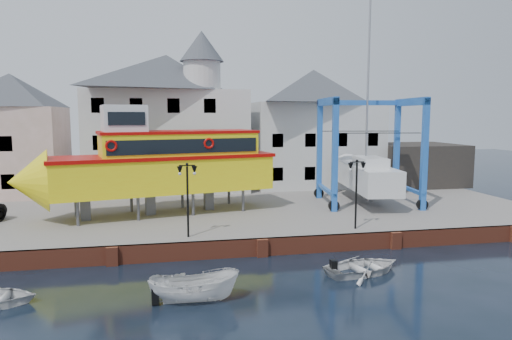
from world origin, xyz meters
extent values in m
plane|color=black|center=(0.00, 0.00, 0.00)|extent=(140.00, 140.00, 0.00)
cube|color=#66605B|center=(0.00, 11.00, 0.50)|extent=(44.00, 22.00, 1.00)
cube|color=brown|center=(0.00, 0.12, 0.50)|extent=(44.00, 0.25, 1.00)
cube|color=brown|center=(-8.00, -0.05, 0.50)|extent=(0.60, 0.36, 1.00)
cube|color=brown|center=(0.00, -0.05, 0.50)|extent=(0.60, 0.36, 1.00)
cube|color=brown|center=(8.00, -0.05, 0.50)|extent=(0.60, 0.36, 1.00)
cube|color=tan|center=(-18.00, 18.00, 4.75)|extent=(8.00, 7.00, 7.50)
pyramid|color=#3A3D46|center=(-18.00, 18.00, 9.90)|extent=(8.00, 7.00, 2.80)
cube|color=black|center=(-17.50, 14.54, 2.60)|extent=(1.00, 0.08, 1.20)
cube|color=black|center=(-17.50, 14.54, 5.60)|extent=(1.00, 0.08, 1.20)
cube|color=silver|center=(-5.00, 18.50, 5.50)|extent=(14.00, 8.00, 9.00)
pyramid|color=#3A3D46|center=(-5.00, 18.50, 11.60)|extent=(14.00, 8.00, 3.20)
cube|color=black|center=(-10.50, 14.54, 2.60)|extent=(1.00, 0.08, 1.20)
cube|color=black|center=(-7.50, 14.54, 2.60)|extent=(1.00, 0.08, 1.20)
cube|color=black|center=(-4.50, 14.54, 2.60)|extent=(1.00, 0.08, 1.20)
cube|color=black|center=(-1.50, 14.54, 2.60)|extent=(1.00, 0.08, 1.20)
cube|color=black|center=(-10.50, 14.54, 5.60)|extent=(1.00, 0.08, 1.20)
cube|color=black|center=(-7.50, 14.54, 5.60)|extent=(1.00, 0.08, 1.20)
cube|color=black|center=(-4.50, 14.54, 5.60)|extent=(1.00, 0.08, 1.20)
cube|color=black|center=(-1.50, 14.54, 5.60)|extent=(1.00, 0.08, 1.20)
cube|color=black|center=(-10.50, 14.54, 8.60)|extent=(1.00, 0.08, 1.20)
cube|color=black|center=(-7.50, 14.54, 8.60)|extent=(1.00, 0.08, 1.20)
cube|color=black|center=(-4.50, 14.54, 8.60)|extent=(1.00, 0.08, 1.20)
cube|color=black|center=(-1.50, 14.54, 8.60)|extent=(1.00, 0.08, 1.20)
cylinder|color=silver|center=(-2.00, 16.10, 11.20)|extent=(3.20, 3.20, 2.40)
cone|color=#3A3D46|center=(-2.00, 16.10, 13.70)|extent=(3.80, 3.80, 2.60)
cube|color=silver|center=(9.00, 19.00, 5.00)|extent=(12.00, 8.00, 8.00)
pyramid|color=#3A3D46|center=(9.00, 19.00, 10.60)|extent=(12.00, 8.00, 3.20)
cube|color=black|center=(4.50, 15.04, 2.60)|extent=(1.00, 0.08, 1.20)
cube|color=black|center=(7.50, 15.04, 2.60)|extent=(1.00, 0.08, 1.20)
cube|color=black|center=(10.50, 15.04, 2.60)|extent=(1.00, 0.08, 1.20)
cube|color=black|center=(13.50, 15.04, 2.60)|extent=(1.00, 0.08, 1.20)
cube|color=black|center=(4.50, 15.04, 5.60)|extent=(1.00, 0.08, 1.20)
cube|color=black|center=(7.50, 15.04, 5.60)|extent=(1.00, 0.08, 1.20)
cube|color=black|center=(10.50, 15.04, 5.60)|extent=(1.00, 0.08, 1.20)
cube|color=black|center=(13.50, 15.04, 5.60)|extent=(1.00, 0.08, 1.20)
cube|color=#272422|center=(19.00, 17.00, 3.00)|extent=(8.00, 7.00, 4.00)
cylinder|color=black|center=(-4.00, 1.20, 3.00)|extent=(0.12, 0.12, 4.00)
cube|color=black|center=(-4.00, 1.20, 5.05)|extent=(0.90, 0.06, 0.06)
sphere|color=black|center=(-4.00, 1.20, 5.12)|extent=(0.16, 0.16, 0.16)
cone|color=black|center=(-4.40, 1.20, 4.78)|extent=(0.32, 0.32, 0.45)
sphere|color=silver|center=(-4.40, 1.20, 4.60)|extent=(0.18, 0.18, 0.18)
cone|color=black|center=(-3.60, 1.20, 4.78)|extent=(0.32, 0.32, 0.45)
sphere|color=silver|center=(-3.60, 1.20, 4.60)|extent=(0.18, 0.18, 0.18)
cylinder|color=black|center=(6.00, 1.20, 3.00)|extent=(0.12, 0.12, 4.00)
cube|color=black|center=(6.00, 1.20, 5.05)|extent=(0.90, 0.06, 0.06)
sphere|color=black|center=(6.00, 1.20, 5.12)|extent=(0.16, 0.16, 0.16)
cone|color=black|center=(5.60, 1.20, 4.78)|extent=(0.32, 0.32, 0.45)
sphere|color=silver|center=(5.60, 1.20, 4.60)|extent=(0.18, 0.18, 0.18)
cone|color=black|center=(6.40, 1.20, 4.78)|extent=(0.32, 0.32, 0.45)
sphere|color=silver|center=(6.40, 1.20, 4.60)|extent=(0.18, 0.18, 0.18)
cylinder|color=#59595E|center=(-10.59, 5.12, 1.79)|extent=(0.24, 0.24, 1.57)
cylinder|color=#59595E|center=(-11.24, 7.99, 1.79)|extent=(0.24, 0.24, 1.57)
cylinder|color=#59595E|center=(-7.01, 5.92, 1.79)|extent=(0.24, 0.24, 1.57)
cylinder|color=#59595E|center=(-7.65, 8.79, 1.79)|extent=(0.24, 0.24, 1.57)
cylinder|color=#59595E|center=(-3.42, 6.72, 1.79)|extent=(0.24, 0.24, 1.57)
cylinder|color=#59595E|center=(-4.06, 9.59, 1.79)|extent=(0.24, 0.24, 1.57)
cylinder|color=#59595E|center=(0.16, 7.52, 1.79)|extent=(0.24, 0.24, 1.57)
cylinder|color=#59595E|center=(-0.48, 10.39, 1.79)|extent=(0.24, 0.24, 1.57)
cube|color=#59595E|center=(-10.40, 6.67, 1.79)|extent=(0.73, 0.65, 1.57)
cube|color=#59595E|center=(-6.31, 7.58, 1.79)|extent=(0.73, 0.65, 1.57)
cube|color=#59595E|center=(-2.21, 8.50, 1.79)|extent=(0.73, 0.65, 1.57)
cube|color=yellow|center=(-5.28, 7.81, 3.73)|extent=(15.21, 7.10, 2.31)
cone|color=yellow|center=(-13.58, 5.96, 3.73)|extent=(3.12, 4.40, 3.99)
cube|color=#AA0805|center=(-5.28, 7.81, 4.99)|extent=(15.55, 7.33, 0.23)
cube|color=yellow|center=(-4.26, 8.04, 5.72)|extent=(11.02, 5.77, 1.68)
cube|color=black|center=(-3.86, 6.27, 5.78)|extent=(9.85, 2.26, 0.94)
cube|color=black|center=(-4.65, 9.81, 5.78)|extent=(9.85, 2.26, 0.94)
cube|color=#AA0805|center=(-4.26, 8.04, 6.66)|extent=(11.25, 5.92, 0.19)
cube|color=silver|center=(-7.84, 7.24, 7.52)|extent=(3.26, 3.26, 1.91)
cube|color=black|center=(-7.54, 5.88, 7.60)|extent=(2.25, 0.56, 0.84)
torus|color=#AA0805|center=(-8.46, 5.19, 5.93)|extent=(0.75, 0.30, 0.73)
torus|color=#AA0805|center=(-2.31, 6.56, 5.93)|extent=(0.75, 0.30, 0.73)
cube|color=#1D4CA6|center=(6.50, 6.19, 5.01)|extent=(0.45, 0.45, 8.02)
cylinder|color=black|center=(6.50, 6.19, 1.40)|extent=(0.83, 0.38, 0.80)
cube|color=#1D4CA6|center=(7.16, 11.48, 5.01)|extent=(0.45, 0.45, 8.02)
cylinder|color=black|center=(7.16, 11.48, 1.40)|extent=(0.83, 0.38, 0.80)
cube|color=#1D4CA6|center=(12.92, 5.40, 5.01)|extent=(0.45, 0.45, 8.02)
cylinder|color=black|center=(12.92, 5.40, 1.40)|extent=(0.83, 0.38, 0.80)
cube|color=#1D4CA6|center=(13.58, 10.68, 5.01)|extent=(0.45, 0.45, 8.02)
cylinder|color=black|center=(13.58, 10.68, 1.40)|extent=(0.83, 0.38, 0.80)
cube|color=#1D4CA6|center=(6.83, 8.84, 8.82)|extent=(1.10, 5.73, 0.56)
cube|color=#1D4CA6|center=(6.83, 8.84, 2.15)|extent=(0.99, 5.72, 0.24)
cube|color=#1D4CA6|center=(13.25, 8.04, 8.82)|extent=(1.10, 5.73, 0.56)
cube|color=#1D4CA6|center=(13.25, 8.04, 2.15)|extent=(0.99, 5.72, 0.24)
cube|color=#1D4CA6|center=(10.37, 11.08, 8.82)|extent=(6.87, 1.25, 0.40)
cube|color=silver|center=(10.04, 8.44, 3.06)|extent=(3.67, 8.85, 1.83)
cone|color=silver|center=(10.67, 13.50, 3.06)|extent=(2.84, 2.14, 2.64)
cube|color=#59595E|center=(10.04, 8.44, 1.74)|extent=(0.53, 2.08, 0.80)
cube|color=silver|center=(9.97, 7.87, 4.32)|extent=(2.24, 3.64, 0.69)
cylinder|color=#99999E|center=(10.11, 9.01, 10.28)|extent=(0.18, 0.18, 12.60)
cube|color=black|center=(9.78, 6.39, 6.54)|extent=(6.24, 0.89, 0.05)
cube|color=black|center=(10.29, 10.48, 6.54)|extent=(6.24, 0.89, 0.05)
imported|color=silver|center=(-4.06, -5.57, 0.00)|extent=(3.86, 1.58, 1.47)
imported|color=silver|center=(4.44, -3.56, 0.00)|extent=(4.65, 3.77, 0.85)
camera|label=1|loc=(-4.98, -24.10, 7.80)|focal=32.00mm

